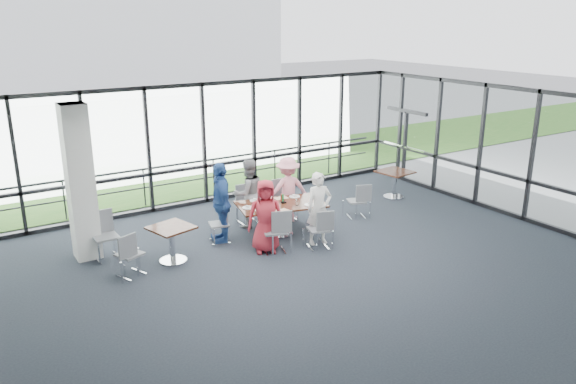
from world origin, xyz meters
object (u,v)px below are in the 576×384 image
chair_main_nr (318,229)px  chair_spare_lb (106,237)px  diner_far_right (288,189)px  chair_main_fr (285,201)px  structural_column (80,183)px  diner_far_left (248,193)px  diner_near_right (319,209)px  chair_main_nl (274,231)px  side_table_right (395,175)px  chair_main_end (219,224)px  chair_spare_la (130,254)px  side_table_left (171,233)px  chair_main_fl (248,205)px  diner_end (221,203)px  main_table (281,209)px  diner_near_left (266,216)px  chair_spare_r (357,201)px

chair_main_nr → chair_spare_lb: size_ratio=0.87×
diner_far_right → chair_main_fr: diner_far_right is taller
structural_column → diner_far_left: bearing=-3.7°
diner_near_right → chair_main_nl: size_ratio=1.73×
side_table_right → chair_main_end: chair_main_end is taller
structural_column → side_table_right: (8.16, -0.40, -0.97)m
chair_spare_la → diner_near_right: bearing=-30.9°
side_table_left → chair_main_fl: 2.63m
diner_end → chair_main_end: 0.49m
side_table_right → chair_main_nr: 4.25m
main_table → diner_near_left: bearing=-127.5°
side_table_right → diner_end: size_ratio=0.52×
main_table → chair_main_nl: bearing=-117.0°
chair_main_fl → diner_far_left: bearing=65.8°
side_table_right → chair_main_end: bearing=-176.4°
side_table_right → main_table: bearing=-170.3°
main_table → chair_main_fl: bearing=117.1°
diner_near_left → chair_spare_la: size_ratio=1.78×
diner_near_right → chair_spare_lb: diner_near_right is taller
chair_spare_la → chair_spare_lb: bearing=77.1°
chair_main_fr → chair_spare_lb: 4.36m
main_table → side_table_left: same height
structural_column → chair_spare_la: 1.86m
chair_main_nl → chair_main_nr: 0.97m
diner_far_left → diner_near_left: bearing=74.3°
chair_spare_la → chair_spare_r: chair_spare_la is taller
side_table_left → chair_main_fl: chair_main_fl is taller
diner_far_right → chair_main_nl: 1.96m
main_table → diner_end: size_ratio=1.18×
chair_main_fr → chair_spare_r: chair_main_fr is taller
diner_far_right → chair_main_fl: bearing=-10.8°
chair_main_nr → chair_spare_la: chair_spare_la is taller
chair_main_fl → chair_spare_lb: chair_spare_lb is taller
diner_near_right → side_table_left: bearing=173.9°
diner_near_right → chair_spare_lb: 4.50m
diner_end → chair_spare_lb: bearing=-83.3°
diner_far_left → diner_far_right: diner_far_left is taller
side_table_left → diner_end: 1.42m
structural_column → chair_main_nr: size_ratio=3.77×
chair_main_fl → chair_spare_la: bearing=24.9°
diner_end → chair_main_nr: (1.58, -1.45, -0.48)m
chair_main_fl → diner_end: bearing=36.6°
structural_column → chair_main_end: (2.66, -0.74, -1.18)m
main_table → chair_main_end: 1.45m
chair_main_nr → chair_main_fl: (-0.54, 2.15, 0.03)m
diner_far_right → chair_spare_la: diner_far_right is taller
diner_near_right → chair_main_fr: size_ratio=1.66×
diner_near_left → chair_spare_lb: diner_near_left is taller
diner_near_left → chair_spare_la: diner_near_left is taller
diner_end → chair_main_nl: bearing=46.5°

